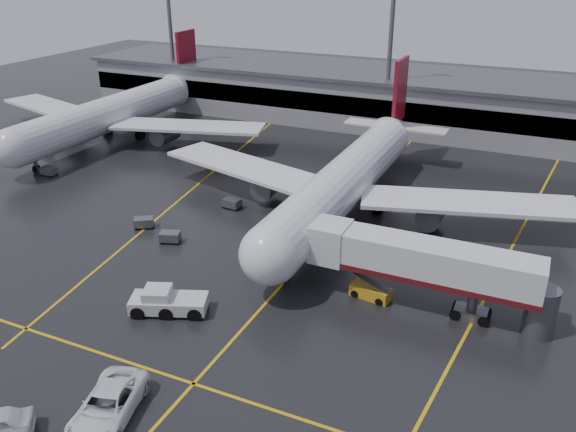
% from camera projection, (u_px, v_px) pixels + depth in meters
% --- Properties ---
extents(ground, '(220.00, 220.00, 0.00)m').
position_uv_depth(ground, '(315.00, 248.00, 58.79)').
color(ground, black).
rests_on(ground, ground).
extents(apron_line_centre, '(0.25, 90.00, 0.02)m').
position_uv_depth(apron_line_centre, '(315.00, 248.00, 58.78)').
color(apron_line_centre, gold).
rests_on(apron_line_centre, ground).
extents(apron_line_stop, '(60.00, 0.25, 0.02)m').
position_uv_depth(apron_line_stop, '(194.00, 384.00, 40.57)').
color(apron_line_stop, gold).
rests_on(apron_line_stop, ground).
extents(apron_line_left, '(9.99, 69.35, 0.02)m').
position_uv_depth(apron_line_left, '(198.00, 184.00, 74.62)').
color(apron_line_left, gold).
rests_on(apron_line_left, ground).
extents(apron_line_right, '(7.57, 69.64, 0.02)m').
position_uv_depth(apron_line_right, '(515.00, 241.00, 60.26)').
color(apron_line_right, gold).
rests_on(apron_line_right, ground).
extents(terminal, '(122.00, 19.00, 8.60)m').
position_uv_depth(terminal, '(426.00, 101.00, 96.67)').
color(terminal, gray).
rests_on(terminal, ground).
extents(light_mast_left, '(3.00, 1.20, 25.45)m').
position_uv_depth(light_mast_left, '(170.00, 27.00, 104.56)').
color(light_mast_left, '#595B60').
rests_on(light_mast_left, ground).
extents(light_mast_mid, '(3.00, 1.20, 25.45)m').
position_uv_depth(light_mast_mid, '(391.00, 40.00, 89.44)').
color(light_mast_mid, '#595B60').
rests_on(light_mast_mid, ground).
extents(main_airliner, '(48.80, 45.60, 14.10)m').
position_uv_depth(main_airliner, '(349.00, 177.00, 65.07)').
color(main_airliner, silver).
rests_on(main_airliner, ground).
extents(second_airliner, '(48.80, 45.60, 14.10)m').
position_uv_depth(second_airliner, '(115.00, 112.00, 90.88)').
color(second_airliner, silver).
rests_on(second_airliner, ground).
extents(jet_bridge, '(19.90, 3.40, 6.05)m').
position_uv_depth(jet_bridge, '(424.00, 265.00, 47.70)').
color(jet_bridge, silver).
rests_on(jet_bridge, ground).
extents(pushback_tractor, '(6.69, 4.61, 2.22)m').
position_uv_depth(pushback_tractor, '(167.00, 302.00, 48.29)').
color(pushback_tractor, '#BDBDBF').
rests_on(pushback_tractor, ground).
extents(belt_loader, '(3.63, 2.08, 2.18)m').
position_uv_depth(belt_loader, '(371.00, 292.00, 50.39)').
color(belt_loader, '#C59118').
rests_on(belt_loader, ground).
extents(service_van_a, '(4.90, 7.59, 1.95)m').
position_uv_depth(service_van_a, '(107.00, 406.00, 37.25)').
color(service_van_a, white).
rests_on(service_van_a, ground).
extents(baggage_cart_a, '(2.32, 1.88, 1.12)m').
position_uv_depth(baggage_cart_a, '(170.00, 237.00, 59.80)').
color(baggage_cart_a, '#595B60').
rests_on(baggage_cart_a, ground).
extents(baggage_cart_b, '(2.39, 2.18, 1.12)m').
position_uv_depth(baggage_cart_b, '(144.00, 222.00, 62.91)').
color(baggage_cart_b, '#595B60').
rests_on(baggage_cart_b, ground).
extents(baggage_cart_c, '(2.11, 1.48, 1.12)m').
position_uv_depth(baggage_cart_c, '(232.00, 203.00, 67.64)').
color(baggage_cart_c, '#595B60').
rests_on(baggage_cart_c, ground).
extents(baggage_cart_d, '(2.36, 2.00, 1.12)m').
position_uv_depth(baggage_cart_d, '(47.00, 149.00, 85.64)').
color(baggage_cart_d, '#595B60').
rests_on(baggage_cart_d, ground).
extents(baggage_cart_e, '(2.05, 1.38, 1.12)m').
position_uv_depth(baggage_cart_e, '(49.00, 171.00, 77.39)').
color(baggage_cart_e, '#595B60').
rests_on(baggage_cart_e, ground).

